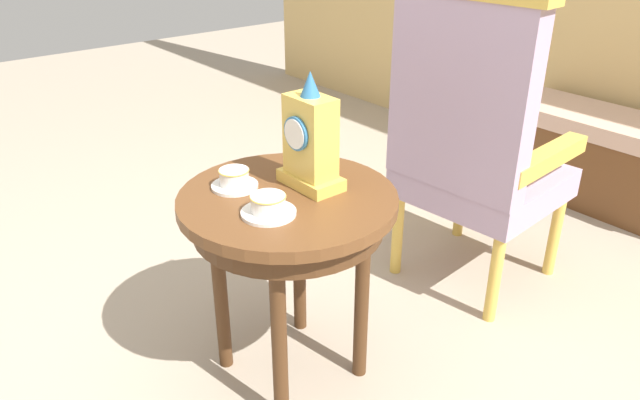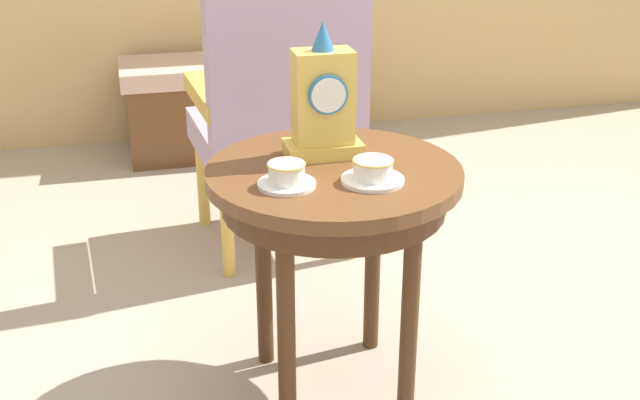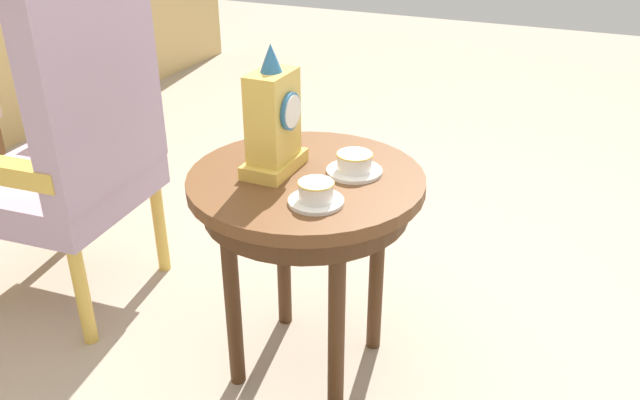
# 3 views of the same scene
# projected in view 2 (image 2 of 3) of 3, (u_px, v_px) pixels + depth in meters

# --- Properties ---
(ground_plane) EXTENTS (10.00, 10.00, 0.00)m
(ground_plane) POSITION_uv_depth(u_px,v_px,m) (349.00, 386.00, 2.20)
(ground_plane) COLOR tan
(side_table) EXTENTS (0.62, 0.62, 0.63)m
(side_table) POSITION_uv_depth(u_px,v_px,m) (334.00, 199.00, 2.00)
(side_table) COLOR brown
(side_table) RESTS_ON ground
(teacup_left) EXTENTS (0.13, 0.13, 0.06)m
(teacup_left) POSITION_uv_depth(u_px,v_px,m) (287.00, 176.00, 1.85)
(teacup_left) COLOR white
(teacup_left) RESTS_ON side_table
(teacup_right) EXTENTS (0.15, 0.15, 0.06)m
(teacup_right) POSITION_uv_depth(u_px,v_px,m) (373.00, 172.00, 1.87)
(teacup_right) COLOR white
(teacup_right) RESTS_ON side_table
(mantel_clock) EXTENTS (0.19, 0.11, 0.34)m
(mantel_clock) POSITION_uv_depth(u_px,v_px,m) (323.00, 104.00, 1.99)
(mantel_clock) COLOR gold
(mantel_clock) RESTS_ON side_table
(armchair) EXTENTS (0.58, 0.57, 1.14)m
(armchair) POSITION_uv_depth(u_px,v_px,m) (279.00, 92.00, 2.70)
(armchair) COLOR #B299B7
(armchair) RESTS_ON ground
(window_bench) EXTENTS (1.03, 0.40, 0.44)m
(window_bench) POSITION_uv_depth(u_px,v_px,m) (234.00, 105.00, 3.85)
(window_bench) COLOR #CCA893
(window_bench) RESTS_ON ground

